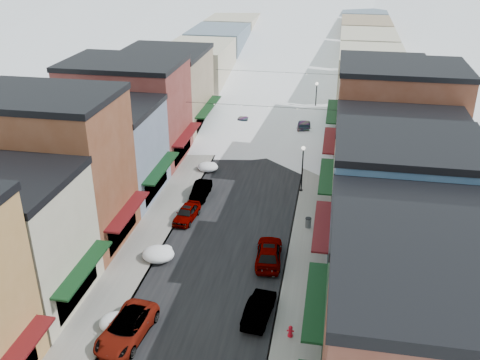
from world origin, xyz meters
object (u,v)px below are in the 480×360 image
at_px(trash_can, 308,223).
at_px(streetlamp_near, 303,163).
at_px(car_white_suv, 127,328).
at_px(car_silver_sedan, 187,213).
at_px(car_dark_hatch, 201,190).
at_px(car_green_sedan, 259,308).
at_px(fire_hydrant, 290,331).

height_order(trash_can, streetlamp_near, streetlamp_near).
height_order(car_white_suv, trash_can, car_white_suv).
relative_size(car_silver_sedan, trash_can, 4.34).
xyz_separation_m(trash_can, streetlamp_near, (-1.13, 6.97, 2.48)).
bearing_deg(trash_can, car_dark_hatch, 158.13).
xyz_separation_m(car_green_sedan, fire_hydrant, (2.24, -1.64, -0.18)).
distance_m(car_white_suv, trash_can, 18.69).
xyz_separation_m(car_silver_sedan, car_green_sedan, (8.23, -11.79, 0.03)).
height_order(fire_hydrant, trash_can, trash_can).
relative_size(car_white_suv, trash_can, 5.86).
bearing_deg(fire_hydrant, streetlamp_near, 92.57).
relative_size(car_green_sedan, fire_hydrant, 5.34).
bearing_deg(streetlamp_near, car_dark_hatch, -163.77).
distance_m(car_green_sedan, streetlamp_near, 19.30).
xyz_separation_m(car_green_sedan, trash_can, (2.44, 12.14, -0.09)).
relative_size(fire_hydrant, trash_can, 0.88).
height_order(car_white_suv, streetlamp_near, streetlamp_near).
bearing_deg(car_silver_sedan, car_dark_hatch, 93.87).
bearing_deg(car_dark_hatch, fire_hydrant, -60.74).
xyz_separation_m(car_white_suv, streetlamp_near, (9.20, 22.55, 2.36)).
bearing_deg(trash_can, fire_hydrant, -90.82).
bearing_deg(fire_hydrant, trash_can, 89.18).
xyz_separation_m(car_white_suv, car_dark_hatch, (-0.21, 19.81, -0.07)).
bearing_deg(streetlamp_near, car_white_suv, -112.20).
relative_size(car_dark_hatch, car_green_sedan, 0.95).
bearing_deg(trash_can, car_silver_sedan, -178.15).
bearing_deg(car_dark_hatch, streetlamp_near, 15.61).
relative_size(car_dark_hatch, streetlamp_near, 0.86).
xyz_separation_m(car_silver_sedan, streetlamp_near, (9.54, 7.32, 2.43)).
xyz_separation_m(fire_hydrant, trash_can, (0.20, 13.77, 0.10)).
xyz_separation_m(car_silver_sedan, car_dark_hatch, (0.12, 4.58, -0.00)).
relative_size(car_silver_sedan, car_dark_hatch, 0.97).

